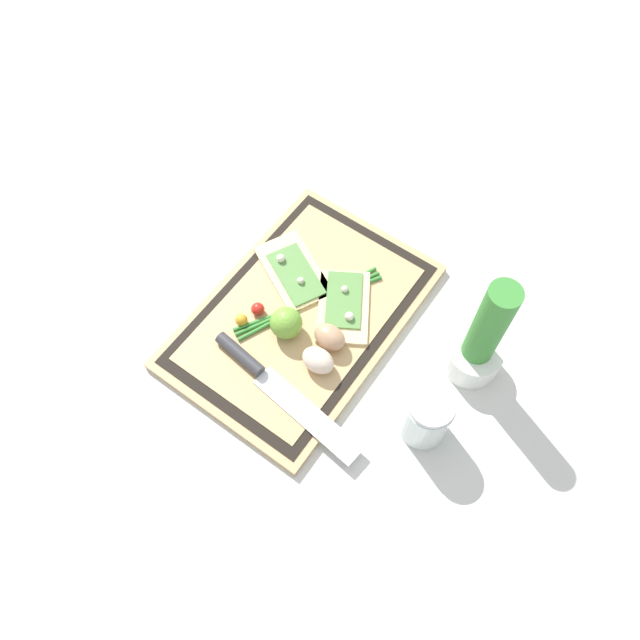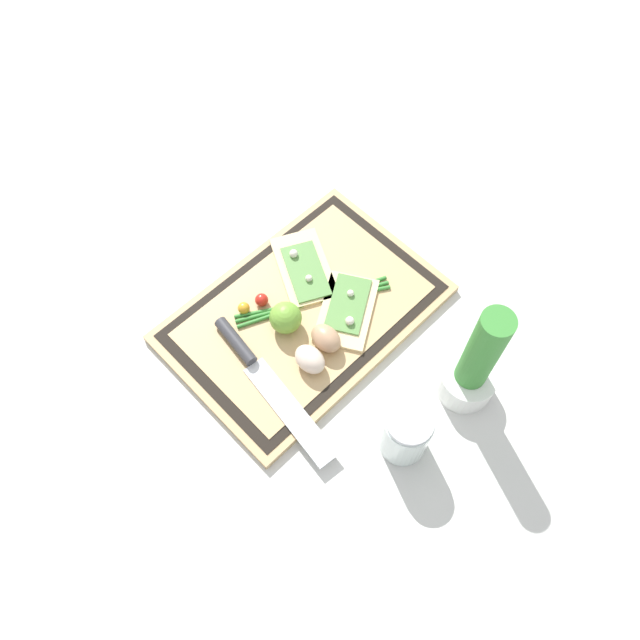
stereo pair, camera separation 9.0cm
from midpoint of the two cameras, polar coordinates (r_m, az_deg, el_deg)
The scene contains 13 objects.
ground_plane at distance 1.14m, azimuth 0.82°, elevation 0.27°, with size 6.00×6.00×0.00m, color silver.
cutting_board at distance 1.13m, azimuth 0.82°, elevation 0.49°, with size 0.48×0.33×0.02m.
pizza_slice_near at distance 1.16m, azimuth 0.75°, elevation 4.60°, with size 0.15×0.18×0.02m.
pizza_slice_far at distance 1.12m, azimuth 4.78°, elevation 0.85°, with size 0.17×0.16×0.02m.
knife at distance 1.07m, azimuth -3.68°, elevation -4.29°, with size 0.07×0.32×0.02m.
egg_brown at distance 1.07m, azimuth 2.94°, elevation -1.87°, with size 0.04×0.06×0.04m, color tan.
egg_pink at distance 1.06m, azimuth 1.50°, elevation -3.80°, with size 0.04×0.06×0.04m, color beige.
lime at distance 1.08m, azimuth -0.98°, elevation 0.19°, with size 0.06×0.06×0.06m, color #70A838.
cherry_tomato_red at distance 1.12m, azimuth -3.09°, elevation 1.67°, with size 0.02×0.02×0.02m, color red.
cherry_tomato_yellow at distance 1.12m, azimuth -4.71°, elevation 0.92°, with size 0.02×0.02×0.02m, color gold.
scallion_bunch at distance 1.13m, azimuth 1.52°, elevation 1.63°, with size 0.27×0.16×0.01m.
herb_pot at distance 1.04m, azimuth 16.30°, elevation -4.42°, with size 0.09×0.09×0.25m.
sauce_jar at distance 1.01m, azimuth 10.37°, elevation -10.45°, with size 0.08×0.08×0.11m.
Camera 2 is at (0.36, 0.41, 1.00)m, focal length 35.00 mm.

